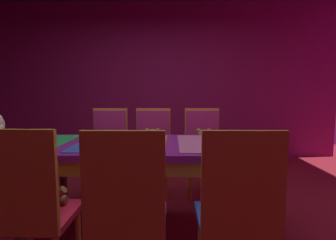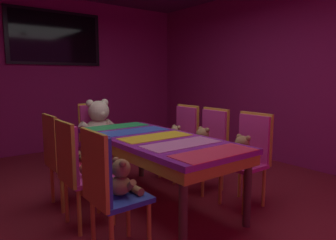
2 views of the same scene
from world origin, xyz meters
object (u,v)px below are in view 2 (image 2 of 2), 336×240
Objects in this scene: teddy_left_1 at (90,164)px; wall_tv at (55,38)px; king_teddy_bear at (99,124)px; teddy_left_2 at (72,151)px; banquet_table at (156,145)px; chair_left_2 at (59,152)px; chair_right_1 at (211,140)px; teddy_left_0 at (122,179)px; chair_left_1 at (75,164)px; chair_right_0 at (250,149)px; teddy_right_2 at (175,137)px; chair_left_0 at (105,182)px; teddy_right_0 at (242,152)px; throne_chair at (95,130)px; teddy_right_1 at (202,142)px; chair_right_2 at (183,134)px.

wall_tv is at bearing 76.80° from teddy_left_1.
teddy_left_2 is at bearing -40.31° from king_teddy_bear.
king_teddy_bear is at bearing 90.00° from banquet_table.
chair_right_1 is (1.66, -0.56, 0.00)m from chair_left_2.
banquet_table is at bearing -90.00° from wall_tv.
teddy_left_0 is 0.60m from chair_left_1.
teddy_left_1 is (-0.72, 0.02, -0.08)m from banquet_table.
wall_tv is at bearing -77.14° from chair_right_0.
chair_right_1 reaches higher than teddy_right_2.
teddy_left_0 is at bearing 37.87° from teddy_right_2.
chair_left_0 is 3.01× the size of teddy_right_0.
teddy_left_1 is 0.95× the size of teddy_right_2.
teddy_left_0 is 1.05× the size of teddy_left_2.
chair_left_2 is (-0.12, 1.12, 0.01)m from teddy_left_0.
teddy_left_0 is at bearing -83.86° from chair_left_2.
throne_chair is at bearing 90.00° from banquet_table.
chair_left_0 is 1.00× the size of chair_right_0.
teddy_right_1 reaches higher than teddy_left_2.
banquet_table is 3.22× the size of king_teddy_bear.
chair_left_1 is at bearing -19.23° from chair_right_0.
chair_right_0 is 1.57× the size of king_teddy_bear.
chair_left_2 is 1.90m from teddy_right_0.
teddy_left_2 is at bearing 88.85° from teddy_left_0.
banquet_table is at bearing -34.17° from chair_right_0.
chair_right_2 is at bearing -105.65° from teddy_right_1.
banquet_table is 7.43× the size of teddy_left_1.
throne_chair is at bearing 54.84° from teddy_left_2.
chair_left_0 is at bearing -103.13° from wall_tv.
teddy_right_2 is at bearing 37.87° from teddy_left_0.
chair_right_0 is at bearing -77.14° from wall_tv.
chair_left_1 is at bearing -0.45° from chair_right_1.
throne_chair is 0.20m from king_teddy_bear.
teddy_right_1 is 1.68m from throne_chair.
teddy_right_1 reaches higher than teddy_left_0.
chair_right_2 is at bearing -72.17° from wall_tv.
chair_right_0 is at bearing -180.00° from teddy_right_0.
chair_right_0 is at bearing 90.51° from chair_right_2.
wall_tv is (-0.84, 3.68, 1.45)m from chair_right_0.
teddy_right_0 reaches higher than teddy_left_2.
banquet_table is 3.41m from wall_tv.
chair_right_1 is 1.00× the size of chair_right_2.
teddy_left_2 is (0.17, 1.12, -0.02)m from chair_left_0.
teddy_right_0 reaches higher than teddy_right_2.
chair_left_1 is 1.77m from chair_right_2.
chair_right_0 is at bearing -0.48° from teddy_left_0.
chair_left_1 is at bearing -32.58° from king_teddy_bear.
chair_right_1 is (-0.01, 0.58, 0.00)m from chair_right_0.
throne_chair is (-0.69, 2.11, 0.01)m from teddy_right_0.
teddy_left_0 is at bearing -91.15° from teddy_left_2.
chair_right_0 is at bearing 97.90° from teddy_right_2.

